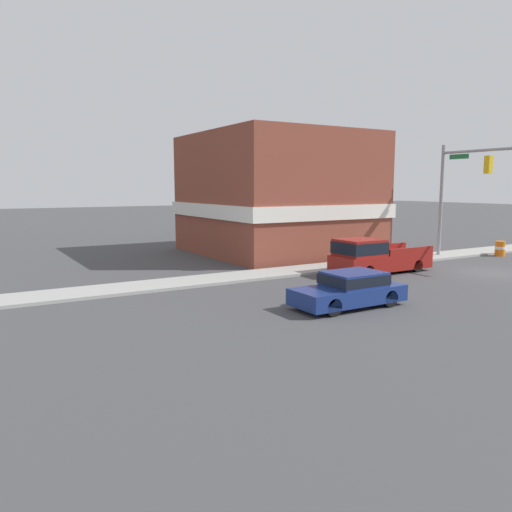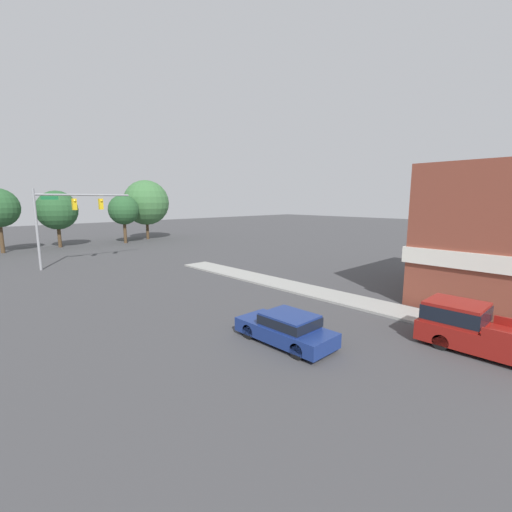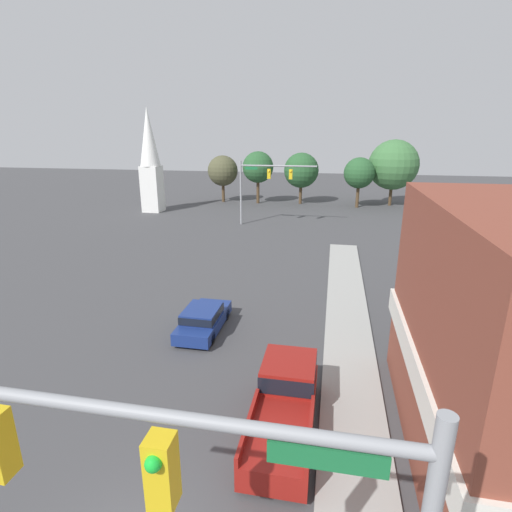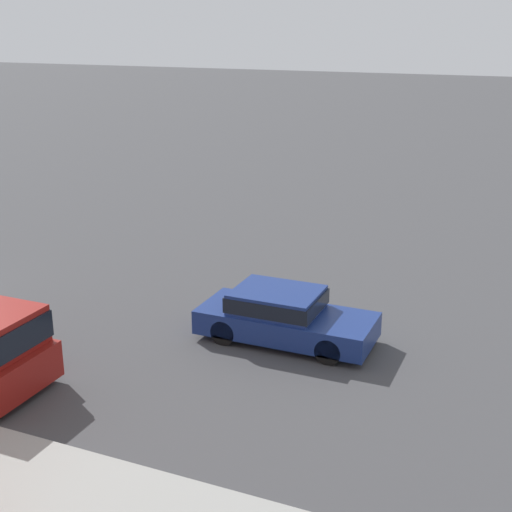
% 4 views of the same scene
% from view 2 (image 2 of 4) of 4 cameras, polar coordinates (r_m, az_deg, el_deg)
% --- Properties ---
extents(far_signal_assembly, '(8.47, 0.49, 7.14)m').
position_cam_2_polar(far_signal_assembly, '(36.08, -28.80, 6.68)').
color(far_signal_assembly, gray).
rests_on(far_signal_assembly, ground).
extents(car_lead, '(1.88, 4.52, 1.36)m').
position_cam_2_polar(car_lead, '(15.20, 5.11, -11.78)').
color(car_lead, black).
rests_on(car_lead, ground).
extents(pickup_truck_parked, '(2.08, 5.75, 1.90)m').
position_cam_2_polar(pickup_truck_parked, '(16.99, 33.51, -10.27)').
color(pickup_truck_parked, black).
rests_on(pickup_truck_parked, ground).
extents(backdrop_tree_center, '(5.01, 5.01, 7.36)m').
position_cam_2_polar(backdrop_tree_center, '(51.54, -30.25, 6.60)').
color(backdrop_tree_center, '#4C3823').
rests_on(backdrop_tree_center, ground).
extents(backdrop_tree_right_mid, '(4.22, 4.22, 6.89)m').
position_cam_2_polar(backdrop_tree_right_mid, '(52.61, -21.19, 7.17)').
color(backdrop_tree_right_mid, '#4C3823').
rests_on(backdrop_tree_right_mid, ground).
extents(backdrop_tree_right_far, '(6.94, 6.94, 9.21)m').
position_cam_2_polar(backdrop_tree_right_far, '(56.91, -17.84, 8.46)').
color(backdrop_tree_right_far, '#4C3823').
rests_on(backdrop_tree_right_far, ground).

